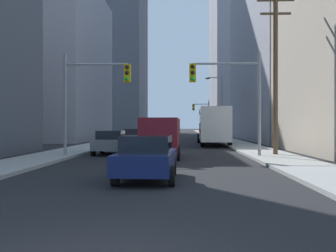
{
  "coord_description": "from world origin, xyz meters",
  "views": [
    {
      "loc": [
        1.22,
        -5.2,
        1.87
      ],
      "look_at": [
        0.0,
        28.24,
        1.8
      ],
      "focal_mm": 42.98,
      "sensor_mm": 36.0,
      "label": 1
    }
  ],
  "objects": [
    {
      "name": "street_lamp_right",
      "position": [
        5.41,
        40.69,
        4.49
      ],
      "size": [
        1.98,
        0.32,
        7.5
      ],
      "color": "gray",
      "rests_on": "ground"
    },
    {
      "name": "sedan_grey",
      "position": [
        -3.38,
        20.46,
        0.77
      ],
      "size": [
        1.95,
        4.2,
        1.52
      ],
      "color": "slate",
      "rests_on": "ground"
    },
    {
      "name": "sidewalk_right",
      "position": [
        6.44,
        50.0,
        0.07
      ],
      "size": [
        2.88,
        160.0,
        0.15
      ],
      "primitive_type": "cube",
      "color": "#9E9E99",
      "rests_on": "ground"
    },
    {
      "name": "building_left_far_tower",
      "position": [
        -20.77,
        91.5,
        24.51
      ],
      "size": [
        25.21,
        21.86,
        49.03
      ],
      "primitive_type": "cube",
      "color": "#4C515B",
      "rests_on": "ground"
    },
    {
      "name": "sedan_red",
      "position": [
        -3.48,
        33.35,
        0.77
      ],
      "size": [
        1.95,
        4.22,
        1.52
      ],
      "color": "maroon",
      "rests_on": "ground"
    },
    {
      "name": "utility_pole_right",
      "position": [
        6.73,
        18.85,
        5.22
      ],
      "size": [
        2.2,
        0.28,
        9.89
      ],
      "color": "brown",
      "rests_on": "ground"
    },
    {
      "name": "building_right_far_highrise",
      "position": [
        15.91,
        92.64,
        30.25
      ],
      "size": [
        14.74,
        25.03,
        60.49
      ],
      "primitive_type": "cube",
      "color": "#93939E",
      "rests_on": "ground"
    },
    {
      "name": "cargo_van_maroon",
      "position": [
        -0.01,
        17.56,
        1.29
      ],
      "size": [
        2.16,
        5.25,
        2.26
      ],
      "color": "maroon",
      "rests_on": "ground"
    },
    {
      "name": "city_bus",
      "position": [
        4.08,
        32.61,
        1.93
      ],
      "size": [
        2.84,
        11.57,
        3.4
      ],
      "color": "silver",
      "rests_on": "ground"
    },
    {
      "name": "sedan_navy",
      "position": [
        0.01,
        8.38,
        0.77
      ],
      "size": [
        1.96,
        4.26,
        1.52
      ],
      "color": "#141E4C",
      "rests_on": "ground"
    },
    {
      "name": "sedan_black",
      "position": [
        -0.14,
        27.99,
        0.77
      ],
      "size": [
        1.96,
        4.26,
        1.52
      ],
      "color": "black",
      "rests_on": "ground"
    },
    {
      "name": "building_right_mid_block",
      "position": [
        17.33,
        46.05,
        10.91
      ],
      "size": [
        16.59,
        29.77,
        21.81
      ],
      "primitive_type": "cube",
      "color": "#93939E",
      "rests_on": "ground"
    },
    {
      "name": "traffic_signal_near_left",
      "position": [
        -3.93,
        17.88,
        4.05
      ],
      "size": [
        3.91,
        0.44,
        6.0
      ],
      "color": "gray",
      "rests_on": "ground"
    },
    {
      "name": "sidewalk_left",
      "position": [
        -6.44,
        50.0,
        0.07
      ],
      "size": [
        2.88,
        160.0,
        0.15
      ],
      "primitive_type": "cube",
      "color": "#9E9E99",
      "rests_on": "ground"
    },
    {
      "name": "traffic_signal_near_right",
      "position": [
        3.85,
        17.88,
        4.06
      ],
      "size": [
        4.09,
        0.44,
        6.0
      ],
      "color": "gray",
      "rests_on": "ground"
    },
    {
      "name": "traffic_signal_far_right",
      "position": [
        4.43,
        62.32,
        4.0
      ],
      "size": [
        2.85,
        0.44,
        6.0
      ],
      "color": "gray",
      "rests_on": "ground"
    },
    {
      "name": "building_left_mid_office",
      "position": [
        -19.79,
        44.56,
        9.46
      ],
      "size": [
        20.83,
        20.64,
        18.92
      ],
      "primitive_type": "cube",
      "color": "#93939E",
      "rests_on": "ground"
    }
  ]
}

